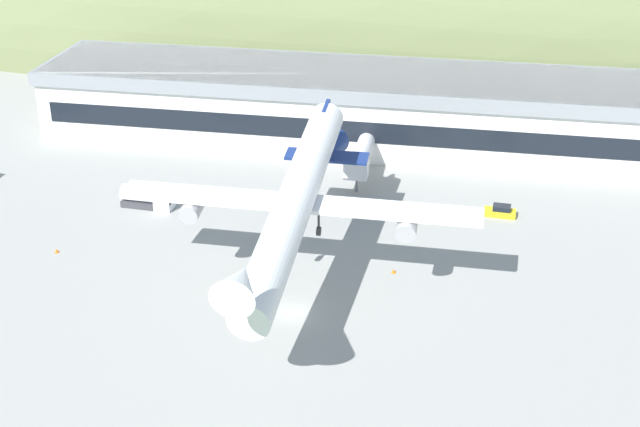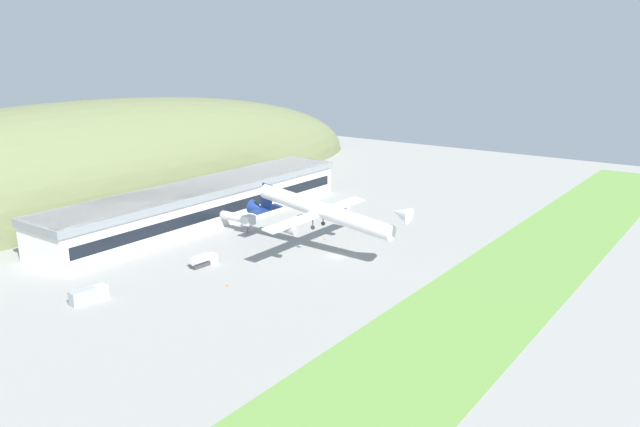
# 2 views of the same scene
# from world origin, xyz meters

# --- Properties ---
(ground_plane) EXTENTS (378.29, 378.29, 0.00)m
(ground_plane) POSITION_xyz_m (0.00, 0.00, 0.00)
(ground_plane) COLOR gray
(grass_strip_foreground) EXTENTS (340.46, 29.35, 0.08)m
(grass_strip_foreground) POSITION_xyz_m (0.00, -43.63, 0.04)
(grass_strip_foreground) COLOR #669342
(grass_strip_foreground) RESTS_ON ground_plane
(hill_backdrop) EXTENTS (314.66, 70.00, 71.42)m
(hill_backdrop) POSITION_xyz_m (-1.81, 109.92, 0.00)
(hill_backdrop) COLOR #667047
(hill_backdrop) RESTS_ON ground_plane
(terminal_building) EXTENTS (114.12, 20.66, 11.86)m
(terminal_building) POSITION_xyz_m (4.29, 54.18, 6.72)
(terminal_building) COLOR white
(terminal_building) RESTS_ON ground_plane
(jetway_0) EXTENTS (3.38, 12.40, 5.43)m
(jetway_0) POSITION_xyz_m (2.44, 37.47, 3.99)
(jetway_0) COLOR silver
(jetway_0) RESTS_ON ground_plane
(cargo_airplane) EXTENTS (41.63, 51.96, 10.77)m
(cargo_airplane) POSITION_xyz_m (-0.20, 4.72, 11.88)
(cargo_airplane) COLOR silver
(service_car_0) EXTENTS (4.49, 2.16, 1.60)m
(service_car_0) POSITION_xyz_m (23.18, 29.74, 0.66)
(service_car_0) COLOR gold
(service_car_0) RESTS_ON ground_plane
(service_car_1) EXTENTS (4.37, 1.96, 1.43)m
(service_car_1) POSITION_xyz_m (11.84, 27.30, 0.59)
(service_car_1) COLOR gold
(service_car_1) RESTS_ON ground_plane
(fuel_truck) EXTENTS (7.64, 2.84, 3.24)m
(fuel_truck) POSITION_xyz_m (-25.83, 23.41, 1.51)
(fuel_truck) COLOR silver
(fuel_truck) RESTS_ON ground_plane
(box_truck) EXTENTS (8.58, 2.94, 3.08)m
(box_truck) POSITION_xyz_m (-56.86, 26.96, 1.50)
(box_truck) COLOR silver
(box_truck) RESTS_ON ground_plane
(traffic_cone_0) EXTENTS (0.52, 0.52, 0.58)m
(traffic_cone_0) POSITION_xyz_m (-32.46, 8.50, 0.28)
(traffic_cone_0) COLOR orange
(traffic_cone_0) RESTS_ON ground_plane
(traffic_cone_1) EXTENTS (0.52, 0.52, 0.58)m
(traffic_cone_1) POSITION_xyz_m (10.44, 11.27, 0.28)
(traffic_cone_1) COLOR orange
(traffic_cone_1) RESTS_ON ground_plane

